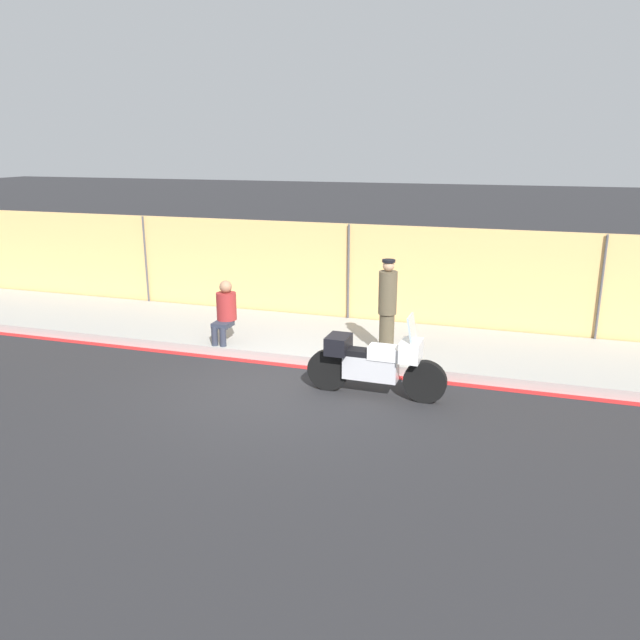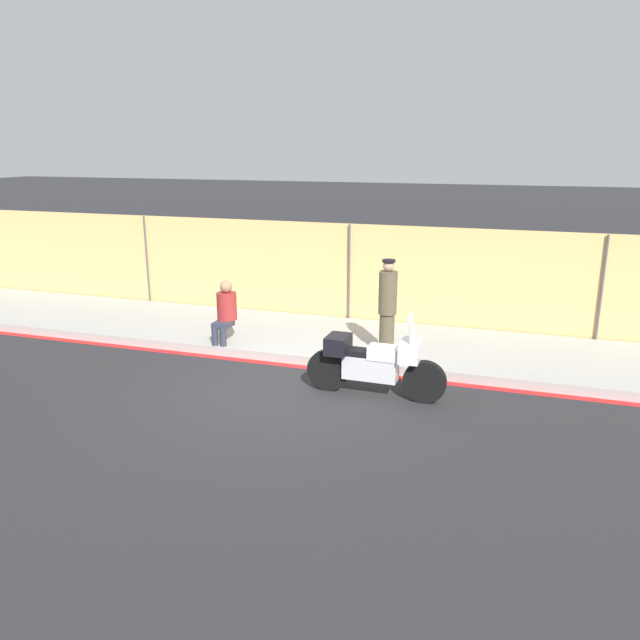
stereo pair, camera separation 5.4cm
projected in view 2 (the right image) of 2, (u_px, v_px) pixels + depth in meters
name	position (u px, v px, depth m)	size (l,w,h in m)	color
ground_plane	(280.00, 392.00, 10.55)	(120.00, 120.00, 0.00)	#262628
sidewalk	(330.00, 339.00, 13.14)	(39.36, 2.92, 0.18)	#9E9E99
curb_paint_stripe	(306.00, 367.00, 11.74)	(39.36, 0.18, 0.01)	red
storefront_fence	(350.00, 275.00, 14.26)	(37.39, 0.17, 2.34)	#E5B26B
motorcycle	(374.00, 363.00, 10.27)	(2.36, 0.53, 1.44)	black
officer_standing	(387.00, 306.00, 11.67)	(0.34, 0.34, 1.84)	brown
person_seated_on_curb	(226.00, 309.00, 12.57)	(0.40, 0.66, 1.25)	#2D3342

